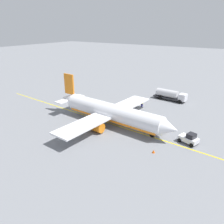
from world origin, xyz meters
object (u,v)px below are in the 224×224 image
object	(u,v)px
pushback_tug	(189,139)
refueling_worker	(142,104)
safety_cone_nose	(154,151)
fuel_tanker	(170,95)
safety_cone_wingtip	(162,132)
airplane	(110,112)

from	to	relation	value
pushback_tug	refueling_worker	distance (m)	21.77
pushback_tug	safety_cone_nose	distance (m)	8.23
fuel_tanker	safety_cone_wingtip	world-z (taller)	fuel_tanker
airplane	fuel_tanker	distance (m)	25.02
airplane	fuel_tanker	xyz separation A→B (m)	(5.49, 24.39, -1.06)
pushback_tug	refueling_worker	xyz separation A→B (m)	(-16.86, 13.77, -0.19)
airplane	fuel_tanker	size ratio (longest dim) A/B	3.20
refueling_worker	safety_cone_nose	bearing A→B (deg)	-58.78
pushback_tug	refueling_worker	size ratio (longest dim) A/B	2.35
fuel_tanker	safety_cone_wingtip	xyz separation A→B (m)	(6.40, -22.45, -1.39)
airplane	pushback_tug	size ratio (longest dim) A/B	8.15
safety_cone_nose	safety_cone_wingtip	bearing A→B (deg)	101.32
fuel_tanker	safety_cone_nose	distance (m)	31.77
fuel_tanker	pushback_tug	size ratio (longest dim) A/B	2.54
safety_cone_nose	safety_cone_wingtip	xyz separation A→B (m)	(-1.65, 8.25, 0.04)
airplane	refueling_worker	world-z (taller)	airplane
airplane	refueling_worker	distance (m)	14.64
refueling_worker	safety_cone_nose	xyz separation A→B (m)	(12.60, -20.78, -0.53)
pushback_tug	safety_cone_wingtip	bearing A→B (deg)	168.11
refueling_worker	fuel_tanker	bearing A→B (deg)	65.38
safety_cone_wingtip	fuel_tanker	bearing A→B (deg)	105.91
fuel_tanker	safety_cone_nose	world-z (taller)	fuel_tanker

